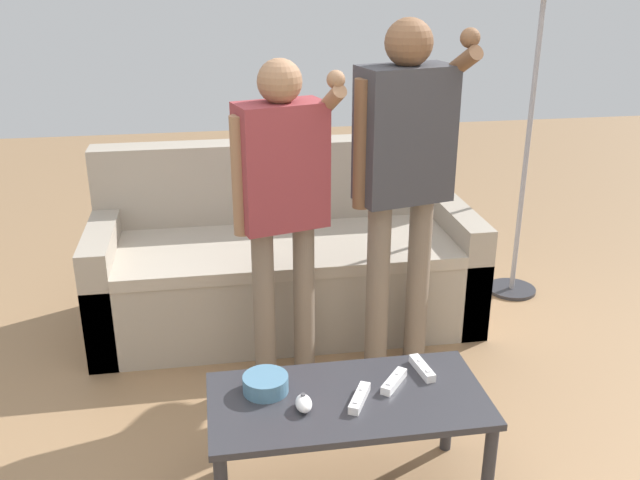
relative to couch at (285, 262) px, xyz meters
The scene contains 11 objects.
ground_plane 1.41m from the couch, 83.67° to the right, with size 12.00×12.00×0.00m, color #93704C.
couch is the anchor object (origin of this frame).
coffee_table 1.45m from the couch, 88.00° to the right, with size 0.96×0.47×0.43m.
snack_bowl 1.39m from the couch, 99.32° to the right, with size 0.16×0.16×0.06m, color teal.
game_remote_nunchuk 1.51m from the couch, 94.18° to the right, with size 0.06×0.09×0.05m.
floor_lamp 1.90m from the couch, ahead, with size 0.29×0.29×1.93m.
player_center 0.90m from the couch, 96.59° to the right, with size 0.46×0.28×1.47m.
player_right 1.04m from the couch, 52.75° to the right, with size 0.51×0.31×1.62m.
game_remote_wand_near 1.43m from the couch, 80.87° to the right, with size 0.12×0.14×0.03m.
game_remote_wand_far 1.49m from the couch, 86.77° to the right, with size 0.11×0.16×0.03m.
game_remote_wand_spare 1.39m from the couch, 75.35° to the right, with size 0.06×0.16×0.03m.
Camera 1 is at (-0.53, -2.09, 1.82)m, focal length 39.36 mm.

